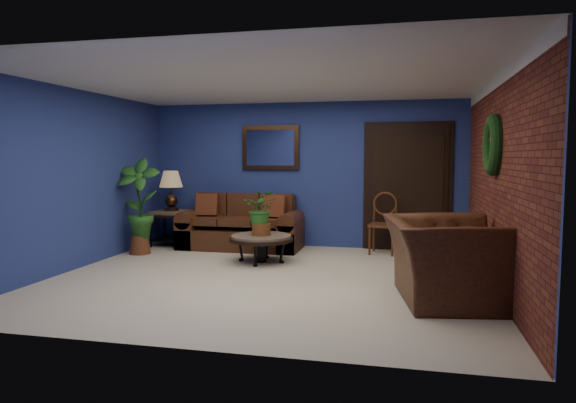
% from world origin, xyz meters
% --- Properties ---
extents(floor, '(5.50, 5.50, 0.00)m').
position_xyz_m(floor, '(0.00, 0.00, 0.00)').
color(floor, beige).
rests_on(floor, ground).
extents(wall_back, '(5.50, 0.04, 2.50)m').
position_xyz_m(wall_back, '(0.00, 2.50, 1.25)').
color(wall_back, navy).
rests_on(wall_back, ground).
extents(wall_left, '(0.04, 5.00, 2.50)m').
position_xyz_m(wall_left, '(-2.75, 0.00, 1.25)').
color(wall_left, navy).
rests_on(wall_left, ground).
extents(wall_right_brick, '(0.04, 5.00, 2.50)m').
position_xyz_m(wall_right_brick, '(2.75, 0.00, 1.25)').
color(wall_right_brick, maroon).
rests_on(wall_right_brick, ground).
extents(ceiling, '(5.50, 5.00, 0.02)m').
position_xyz_m(ceiling, '(0.00, 0.00, 2.50)').
color(ceiling, silver).
rests_on(ceiling, wall_back).
extents(crown_molding, '(0.03, 5.00, 0.14)m').
position_xyz_m(crown_molding, '(2.72, 0.00, 2.43)').
color(crown_molding, white).
rests_on(crown_molding, wall_right_brick).
extents(wall_mirror, '(1.02, 0.06, 0.77)m').
position_xyz_m(wall_mirror, '(-0.60, 2.46, 1.72)').
color(wall_mirror, '#3F2514').
rests_on(wall_mirror, wall_back).
extents(closet_door, '(1.44, 0.06, 2.18)m').
position_xyz_m(closet_door, '(1.75, 2.47, 1.05)').
color(closet_door, black).
rests_on(closet_door, wall_back).
extents(wreath, '(0.16, 0.72, 0.72)m').
position_xyz_m(wreath, '(2.69, 0.05, 1.70)').
color(wreath, black).
rests_on(wreath, wall_right_brick).
extents(sofa, '(2.05, 0.89, 0.92)m').
position_xyz_m(sofa, '(-1.01, 2.08, 0.30)').
color(sofa, '#4E2D16').
rests_on(sofa, ground).
extents(coffee_table, '(0.94, 0.94, 0.41)m').
position_xyz_m(coffee_table, '(-0.35, 0.97, 0.35)').
color(coffee_table, '#4D4844').
rests_on(coffee_table, ground).
extents(end_table, '(0.67, 0.67, 0.61)m').
position_xyz_m(end_table, '(-2.30, 2.05, 0.47)').
color(end_table, '#4D4844').
rests_on(end_table, ground).
extents(table_lamp, '(0.41, 0.41, 0.68)m').
position_xyz_m(table_lamp, '(-2.30, 2.05, 1.05)').
color(table_lamp, '#3F2514').
rests_on(table_lamp, end_table).
extents(side_chair, '(0.47, 0.47, 0.99)m').
position_xyz_m(side_chair, '(1.39, 2.12, 0.56)').
color(side_chair, '#532F17').
rests_on(side_chair, ground).
extents(armchair, '(1.41, 1.55, 0.89)m').
position_xyz_m(armchair, '(2.15, -0.56, 0.45)').
color(armchair, '#4E2D16').
rests_on(armchair, ground).
extents(coffee_plant, '(0.51, 0.45, 0.66)m').
position_xyz_m(coffee_plant, '(-0.35, 0.97, 0.77)').
color(coffee_plant, brown).
rests_on(coffee_plant, coffee_table).
extents(floor_plant, '(0.36, 0.30, 0.80)m').
position_xyz_m(floor_plant, '(2.35, 0.91, 0.41)').
color(floor_plant, brown).
rests_on(floor_plant, ground).
extents(tall_plant, '(0.73, 0.53, 1.55)m').
position_xyz_m(tall_plant, '(-2.45, 1.19, 0.84)').
color(tall_plant, brown).
rests_on(tall_plant, ground).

